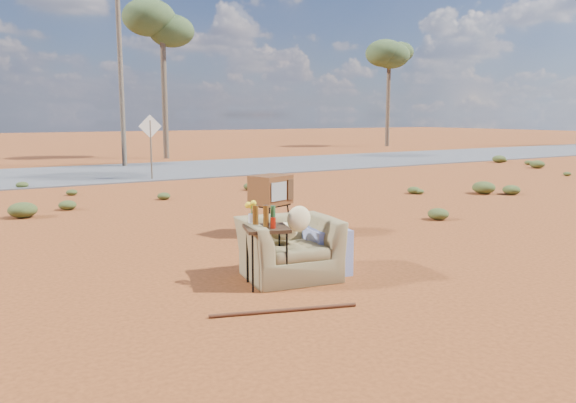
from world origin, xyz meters
TOP-DOWN VIEW (x-y plane):
  - ground at (0.00, 0.00)m, footprint 140.00×140.00m
  - highway at (0.00, 15.00)m, footprint 140.00×7.00m
  - armchair at (-0.25, -0.24)m, footprint 1.57×0.98m
  - tv_unit at (0.77, 2.30)m, footprint 0.82×0.73m
  - side_table at (-0.83, -0.40)m, footprint 0.68×0.68m
  - rusty_bar at (-1.10, -1.40)m, footprint 1.62×0.54m
  - road_sign at (1.50, 12.00)m, footprint 0.78×0.06m
  - eucalyptus_center at (5.00, 21.00)m, footprint 3.20×3.20m
  - eucalyptus_right at (22.00, 24.00)m, footprint 3.20×3.20m
  - utility_pole_center at (2.00, 17.50)m, footprint 1.40×0.20m
  - scrub_patch at (-0.82, 4.41)m, footprint 17.49×8.07m

SIDE VIEW (x-z plane):
  - ground at x=0.00m, z-range 0.00..0.00m
  - highway at x=0.00m, z-range 0.00..0.04m
  - rusty_bar at x=-1.10m, z-range 0.00..0.04m
  - scrub_patch at x=-0.82m, z-range -0.03..0.30m
  - armchair at x=-0.25m, z-range -0.04..1.04m
  - side_table at x=-0.83m, z-range 0.26..1.34m
  - tv_unit at x=0.77m, z-range 0.27..1.36m
  - road_sign at x=1.50m, z-range 0.41..2.60m
  - utility_pole_center at x=2.00m, z-range 0.15..8.15m
  - eucalyptus_right at x=22.00m, z-range 2.39..9.49m
  - eucalyptus_center at x=5.00m, z-range 2.63..10.23m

